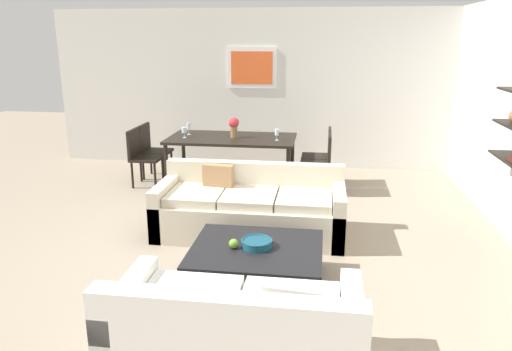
{
  "coord_description": "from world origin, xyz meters",
  "views": [
    {
      "loc": [
        0.88,
        -4.92,
        2.22
      ],
      "look_at": [
        0.16,
        0.2,
        0.75
      ],
      "focal_mm": 34.12,
      "sensor_mm": 36.0,
      "label": 1
    }
  ],
  "objects_px": {
    "decorative_bowl": "(257,243)",
    "wine_glass_right_near": "(277,133)",
    "coffee_table": "(257,266)",
    "dining_chair_left_far": "(152,147)",
    "dining_chair_left_near": "(141,154)",
    "centerpiece_vase": "(234,126)",
    "dining_chair_right_far": "(322,152)",
    "sofa_beige": "(250,210)",
    "dining_table": "(232,141)",
    "apple_on_coffee_table": "(234,244)",
    "wine_glass_left_near": "(184,130)",
    "loveseat_white": "(237,336)",
    "dining_chair_right_near": "(321,160)",
    "wine_glass_left_far": "(189,126)"
  },
  "relations": [
    {
      "from": "dining_chair_right_far",
      "to": "dining_chair_left_far",
      "type": "relative_size",
      "value": 1.0
    },
    {
      "from": "wine_glass_left_far",
      "to": "coffee_table",
      "type": "bearing_deg",
      "value": -64.91
    },
    {
      "from": "dining_chair_right_far",
      "to": "centerpiece_vase",
      "type": "relative_size",
      "value": 2.84
    },
    {
      "from": "dining_chair_left_near",
      "to": "centerpiece_vase",
      "type": "relative_size",
      "value": 2.84
    },
    {
      "from": "dining_chair_right_near",
      "to": "wine_glass_left_far",
      "type": "distance_m",
      "value": 2.14
    },
    {
      "from": "sofa_beige",
      "to": "decorative_bowl",
      "type": "distance_m",
      "value": 1.24
    },
    {
      "from": "wine_glass_right_near",
      "to": "centerpiece_vase",
      "type": "relative_size",
      "value": 0.54
    },
    {
      "from": "apple_on_coffee_table",
      "to": "dining_chair_left_far",
      "type": "bearing_deg",
      "value": 120.25
    },
    {
      "from": "dining_chair_right_near",
      "to": "wine_glass_left_near",
      "type": "bearing_deg",
      "value": 177.14
    },
    {
      "from": "sofa_beige",
      "to": "wine_glass_right_near",
      "type": "bearing_deg",
      "value": 85.88
    },
    {
      "from": "decorative_bowl",
      "to": "wine_glass_right_near",
      "type": "xyz_separation_m",
      "value": [
        -0.12,
        3.0,
        0.44
      ]
    },
    {
      "from": "dining_chair_right_near",
      "to": "wine_glass_left_near",
      "type": "distance_m",
      "value": 2.11
    },
    {
      "from": "dining_table",
      "to": "dining_chair_right_far",
      "type": "relative_size",
      "value": 2.19
    },
    {
      "from": "coffee_table",
      "to": "apple_on_coffee_table",
      "type": "xyz_separation_m",
      "value": [
        -0.2,
        -0.05,
        0.23
      ]
    },
    {
      "from": "sofa_beige",
      "to": "dining_chair_left_near",
      "type": "relative_size",
      "value": 2.44
    },
    {
      "from": "dining_chair_left_near",
      "to": "dining_chair_left_far",
      "type": "bearing_deg",
      "value": 90.0
    },
    {
      "from": "loveseat_white",
      "to": "coffee_table",
      "type": "xyz_separation_m",
      "value": [
        -0.04,
        1.24,
        -0.1
      ]
    },
    {
      "from": "apple_on_coffee_table",
      "to": "dining_table",
      "type": "bearing_deg",
      "value": 101.02
    },
    {
      "from": "dining_chair_right_far",
      "to": "centerpiece_vase",
      "type": "xyz_separation_m",
      "value": [
        -1.33,
        -0.24,
        0.43
      ]
    },
    {
      "from": "dining_table",
      "to": "wine_glass_left_far",
      "type": "relative_size",
      "value": 10.52
    },
    {
      "from": "loveseat_white",
      "to": "dining_chair_left_far",
      "type": "xyz_separation_m",
      "value": [
        -2.24,
        4.61,
        0.21
      ]
    },
    {
      "from": "loveseat_white",
      "to": "dining_chair_left_far",
      "type": "height_order",
      "value": "dining_chair_left_far"
    },
    {
      "from": "wine_glass_left_far",
      "to": "centerpiece_vase",
      "type": "distance_m",
      "value": 0.76
    },
    {
      "from": "wine_glass_left_near",
      "to": "dining_table",
      "type": "bearing_deg",
      "value": 10.19
    },
    {
      "from": "dining_chair_right_far",
      "to": "dining_chair_right_near",
      "type": "bearing_deg",
      "value": -90.0
    },
    {
      "from": "dining_chair_right_far",
      "to": "wine_glass_left_near",
      "type": "distance_m",
      "value": 2.14
    },
    {
      "from": "loveseat_white",
      "to": "dining_chair_right_near",
      "type": "bearing_deg",
      "value": 83.0
    },
    {
      "from": "centerpiece_vase",
      "to": "dining_chair_left_far",
      "type": "bearing_deg",
      "value": 170.26
    },
    {
      "from": "decorative_bowl",
      "to": "dining_chair_right_far",
      "type": "bearing_deg",
      "value": 80.75
    },
    {
      "from": "dining_chair_right_far",
      "to": "sofa_beige",
      "type": "bearing_deg",
      "value": -110.24
    },
    {
      "from": "dining_chair_left_far",
      "to": "wine_glass_right_near",
      "type": "xyz_separation_m",
      "value": [
        2.08,
        -0.36,
        0.36
      ]
    },
    {
      "from": "dining_table",
      "to": "dining_chair_right_near",
      "type": "distance_m",
      "value": 1.4
    },
    {
      "from": "coffee_table",
      "to": "wine_glass_right_near",
      "type": "distance_m",
      "value": 3.09
    },
    {
      "from": "decorative_bowl",
      "to": "dining_chair_left_far",
      "type": "bearing_deg",
      "value": 123.18
    },
    {
      "from": "dining_chair_left_near",
      "to": "centerpiece_vase",
      "type": "height_order",
      "value": "centerpiece_vase"
    },
    {
      "from": "sofa_beige",
      "to": "coffee_table",
      "type": "height_order",
      "value": "sofa_beige"
    },
    {
      "from": "dining_table",
      "to": "dining_chair_right_far",
      "type": "bearing_deg",
      "value": 9.56
    },
    {
      "from": "loveseat_white",
      "to": "dining_chair_left_far",
      "type": "bearing_deg",
      "value": 115.85
    },
    {
      "from": "sofa_beige",
      "to": "dining_chair_right_far",
      "type": "height_order",
      "value": "dining_chair_right_far"
    },
    {
      "from": "apple_on_coffee_table",
      "to": "centerpiece_vase",
      "type": "xyz_separation_m",
      "value": [
        -0.58,
        3.17,
        0.51
      ]
    },
    {
      "from": "dining_chair_left_far",
      "to": "centerpiece_vase",
      "type": "distance_m",
      "value": 1.5
    },
    {
      "from": "sofa_beige",
      "to": "coffee_table",
      "type": "bearing_deg",
      "value": -78.61
    },
    {
      "from": "decorative_bowl",
      "to": "apple_on_coffee_table",
      "type": "relative_size",
      "value": 3.29
    },
    {
      "from": "sofa_beige",
      "to": "centerpiece_vase",
      "type": "distance_m",
      "value": 2.09
    },
    {
      "from": "dining_table",
      "to": "centerpiece_vase",
      "type": "relative_size",
      "value": 6.23
    },
    {
      "from": "coffee_table",
      "to": "dining_chair_left_far",
      "type": "distance_m",
      "value": 4.04
    },
    {
      "from": "loveseat_white",
      "to": "wine_glass_right_near",
      "type": "bearing_deg",
      "value": 92.09
    },
    {
      "from": "dining_chair_left_far",
      "to": "centerpiece_vase",
      "type": "relative_size",
      "value": 2.84
    },
    {
      "from": "sofa_beige",
      "to": "dining_chair_left_far",
      "type": "xyz_separation_m",
      "value": [
        -1.95,
        2.16,
        0.21
      ]
    },
    {
      "from": "sofa_beige",
      "to": "dining_chair_left_near",
      "type": "bearing_deg",
      "value": 139.04
    }
  ]
}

